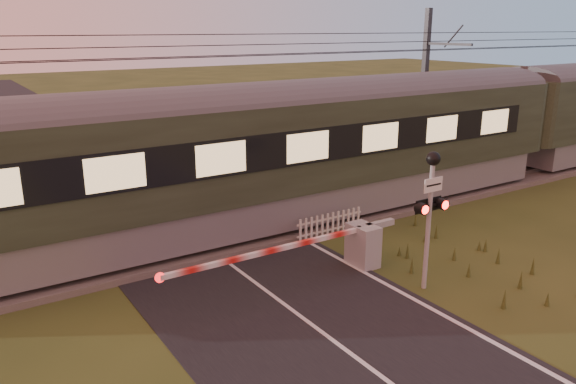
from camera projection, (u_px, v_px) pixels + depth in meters
ground at (327, 337)px, 11.86m from camera, size 160.00×160.00×0.00m
road at (335, 341)px, 11.68m from camera, size 6.00×140.00×0.03m
track_bed at (200, 240)px, 17.08m from camera, size 140.00×3.40×0.39m
overhead_wires at (190, 49)px, 15.48m from camera, size 120.00×0.62×0.62m
train at (515, 120)px, 24.11m from camera, size 46.82×3.23×4.37m
boom_gate at (354, 245)px, 15.12m from camera, size 6.92×0.89×1.19m
crossing_signal at (431, 196)px, 13.42m from camera, size 0.89×0.36×3.50m
picket_fence at (330, 226)px, 17.29m from camera, size 2.43×0.07×0.83m
catenary_mast at (425, 91)px, 23.89m from camera, size 0.22×2.46×7.06m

